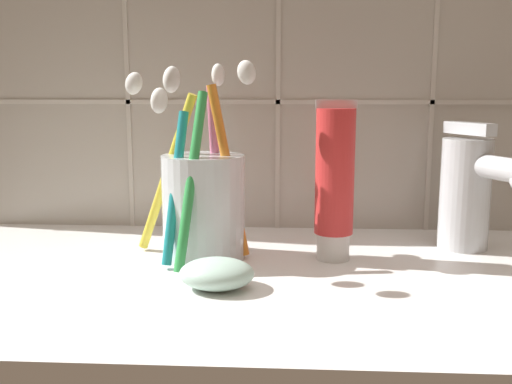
# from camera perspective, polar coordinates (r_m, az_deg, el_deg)

# --- Properties ---
(sink_counter) EXTENTS (0.69, 0.35, 0.02)m
(sink_counter) POSITION_cam_1_polar(r_m,az_deg,el_deg) (0.51, -0.22, -9.13)
(sink_counter) COLOR white
(sink_counter) RESTS_ON ground
(tile_wall_backsplash) EXTENTS (0.79, 0.02, 0.44)m
(tile_wall_backsplash) POSITION_cam_1_polar(r_m,az_deg,el_deg) (0.66, 0.73, 13.56)
(tile_wall_backsplash) COLOR #B7B2A8
(tile_wall_backsplash) RESTS_ON ground
(toothbrush_cup) EXTENTS (0.14, 0.13, 0.19)m
(toothbrush_cup) POSITION_cam_1_polar(r_m,az_deg,el_deg) (0.55, -5.37, -0.80)
(toothbrush_cup) COLOR silver
(toothbrush_cup) RESTS_ON sink_counter
(toothpaste_tube) EXTENTS (0.04, 0.04, 0.15)m
(toothpaste_tube) POSITION_cam_1_polar(r_m,az_deg,el_deg) (0.54, 7.86, 1.03)
(toothpaste_tube) COLOR white
(toothpaste_tube) RESTS_ON sink_counter
(sink_faucet) EXTENTS (0.06, 0.10, 0.13)m
(sink_faucet) POSITION_cam_1_polar(r_m,az_deg,el_deg) (0.61, 20.55, 0.28)
(sink_faucet) COLOR silver
(sink_faucet) RESTS_ON sink_counter
(soap_bar) EXTENTS (0.06, 0.05, 0.02)m
(soap_bar) POSITION_cam_1_polar(r_m,az_deg,el_deg) (0.47, -3.95, -8.15)
(soap_bar) COLOR silver
(soap_bar) RESTS_ON sink_counter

